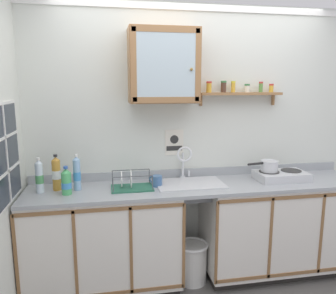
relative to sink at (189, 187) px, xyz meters
name	(u,v)px	position (x,y,z in m)	size (l,w,h in m)	color
back_wall	(193,140)	(0.10, 0.27, 0.38)	(3.67, 0.07, 2.51)	silver
lower_cabinet_run	(104,241)	(-0.77, -0.03, -0.44)	(1.32, 0.57, 0.89)	black
lower_cabinet_run_right	(279,227)	(0.89, -0.03, -0.44)	(1.48, 0.57, 0.89)	black
countertop	(201,186)	(0.10, -0.04, 0.01)	(3.03, 0.59, 0.03)	#9EA3A8
backsplash	(194,172)	(0.10, 0.24, 0.07)	(3.03, 0.02, 0.08)	#9EA3A8
sink	(189,187)	(0.00, 0.00, 0.00)	(0.59, 0.42, 0.44)	silver
hot_plate_stove	(281,176)	(0.88, -0.03, 0.07)	(0.47, 0.29, 0.08)	silver
saucepan	(269,166)	(0.76, -0.01, 0.16)	(0.31, 0.16, 0.10)	silver
bottle_soda_green_0	(66,182)	(-1.05, -0.10, 0.13)	(0.08, 0.08, 0.23)	#4CB266
bottle_juice_amber_1	(56,174)	(-1.14, 0.03, 0.17)	(0.07, 0.07, 0.31)	gold
bottle_water_clear_2	(39,177)	(-1.27, -0.02, 0.16)	(0.06, 0.06, 0.29)	silver
bottle_water_blue_3	(77,174)	(-0.97, 0.00, 0.17)	(0.06, 0.06, 0.31)	#8CB7E0
dish_rack	(131,185)	(-0.53, -0.05, 0.06)	(0.35, 0.24, 0.16)	#26664C
mug	(157,181)	(-0.30, -0.01, 0.07)	(0.11, 0.11, 0.09)	#3F6699
wall_cabinet	(163,66)	(-0.22, 0.10, 1.06)	(0.59, 0.32, 0.63)	#996B42
spice_shelf	(239,92)	(0.51, 0.18, 0.83)	(0.79, 0.14, 0.23)	#996B42
warning_sign	(174,143)	(-0.09, 0.24, 0.36)	(0.18, 0.01, 0.24)	silver
window	(5,154)	(-1.43, -0.31, 0.41)	(0.03, 0.68, 0.74)	#262D38
trash_bin	(192,262)	(0.02, -0.07, -0.69)	(0.29, 0.29, 0.38)	silver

